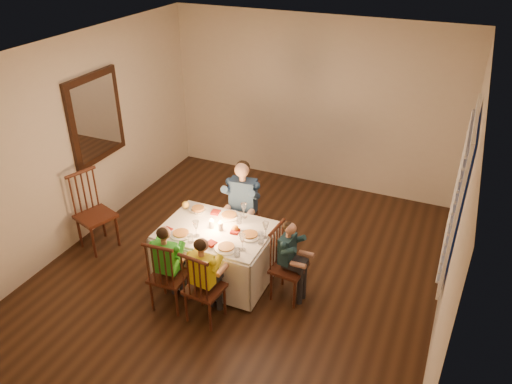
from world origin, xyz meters
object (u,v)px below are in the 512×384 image
at_px(chair_near_left, 172,304).
at_px(child_teal, 288,296).
at_px(chair_end, 288,296).
at_px(chair_adult, 243,245).
at_px(chair_near_right, 206,317).
at_px(chair_extra, 101,246).
at_px(serving_bowl, 198,211).
at_px(child_green, 172,304).
at_px(adult, 243,245).
at_px(dining_table, 217,243).
at_px(child_yellow, 206,317).

height_order(chair_near_left, child_teal, child_teal).
bearing_deg(chair_end, chair_adult, 56.82).
bearing_deg(chair_adult, chair_near_right, -87.24).
bearing_deg(chair_near_left, chair_near_right, 171.96).
xyz_separation_m(chair_extra, child_teal, (2.58, 0.08, 0.00)).
bearing_deg(chair_near_left, chair_extra, -26.70).
height_order(chair_adult, child_teal, child_teal).
height_order(child_teal, serving_bowl, serving_bowl).
distance_m(child_green, serving_bowl, 1.14).
bearing_deg(chair_extra, child_green, -93.04).
bearing_deg(adult, chair_end, -43.49).
bearing_deg(child_teal, chair_end, 0.00).
bearing_deg(child_green, chair_near_right, 171.96).
relative_size(chair_near_left, chair_end, 1.00).
distance_m(dining_table, child_green, 0.85).
bearing_deg(child_teal, chair_adult, 56.82).
xyz_separation_m(chair_near_right, chair_extra, (-1.90, 0.60, 0.00)).
bearing_deg(child_teal, adult, 56.82).
relative_size(chair_end, child_teal, 0.91).
xyz_separation_m(chair_adult, chair_near_left, (-0.25, -1.34, 0.00)).
relative_size(chair_near_right, child_green, 0.87).
xyz_separation_m(chair_adult, chair_near_right, (0.20, -1.37, 0.00)).
relative_size(chair_near_right, serving_bowl, 4.71).
distance_m(chair_adult, adult, 0.00).
bearing_deg(chair_extra, adult, -46.94).
relative_size(adult, child_teal, 1.22).
bearing_deg(serving_bowl, chair_adult, 49.15).
height_order(dining_table, chair_end, dining_table).
xyz_separation_m(chair_near_left, adult, (0.25, 1.34, 0.00)).
relative_size(chair_near_left, child_green, 0.87).
distance_m(chair_extra, child_green, 1.56).
bearing_deg(chair_near_right, chair_end, -130.02).
relative_size(dining_table, chair_end, 1.42).
bearing_deg(chair_near_right, chair_adult, -76.59).
height_order(dining_table, chair_extra, dining_table).
bearing_deg(chair_end, serving_bowl, 83.62).
distance_m(chair_near_right, adult, 1.38).
relative_size(chair_adult, child_teal, 0.91).
bearing_deg(dining_table, chair_near_right, -72.74).
relative_size(chair_adult, adult, 0.75).
relative_size(chair_end, child_yellow, 0.87).
relative_size(chair_near_right, adult, 0.75).
bearing_deg(chair_near_right, child_green, 1.83).
bearing_deg(dining_table, serving_bowl, 146.96).
distance_m(dining_table, chair_end, 1.02).
bearing_deg(child_yellow, serving_bowl, -52.89).
distance_m(chair_adult, child_yellow, 1.38).
xyz_separation_m(adult, child_green, (-0.25, -1.34, 0.00)).
height_order(chair_near_left, adult, adult).
relative_size(adult, serving_bowl, 6.30).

